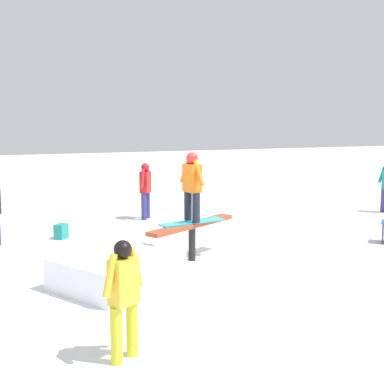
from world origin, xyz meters
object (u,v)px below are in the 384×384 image
(rail_feature, at_px, (192,229))
(bystander_red, at_px, (145,188))
(backpack_on_snow, at_px, (61,231))
(bystander_yellow, at_px, (124,293))
(main_rider_on_rail, at_px, (192,188))

(rail_feature, distance_m, bystander_red, 4.36)
(bystander_red, distance_m, backpack_on_snow, 2.99)
(rail_feature, relative_size, backpack_on_snow, 6.25)
(bystander_yellow, bearing_deg, main_rider_on_rail, -153.21)
(rail_feature, xyz_separation_m, bystander_yellow, (-2.21, -3.72, 0.16))
(rail_feature, height_order, main_rider_on_rail, main_rider_on_rail)
(rail_feature, height_order, bystander_red, bystander_red)
(bystander_red, bearing_deg, main_rider_on_rail, 31.62)
(rail_feature, distance_m, backpack_on_snow, 3.53)
(main_rider_on_rail, height_order, bystander_red, main_rider_on_rail)
(rail_feature, bearing_deg, bystander_red, 55.44)
(main_rider_on_rail, height_order, backpack_on_snow, main_rider_on_rail)
(bystander_red, bearing_deg, backpack_on_snow, -21.62)
(bystander_red, height_order, bystander_yellow, bystander_red)
(main_rider_on_rail, relative_size, bystander_red, 0.91)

